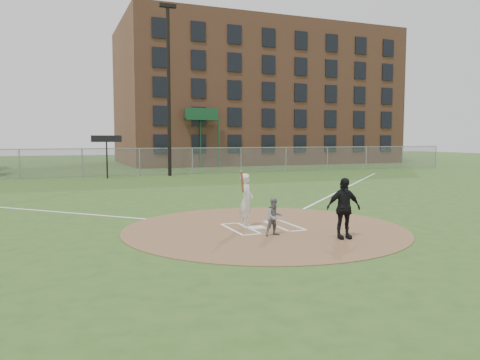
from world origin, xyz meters
name	(u,v)px	position (x,y,z in m)	size (l,w,h in m)	color
ground	(265,229)	(0.00, 0.00, 0.00)	(140.00, 140.00, 0.00)	#2E501B
dirt_circle	(265,228)	(0.00, 0.00, 0.01)	(8.40, 8.40, 0.02)	brown
home_plate	(257,227)	(-0.22, 0.10, 0.04)	(0.47, 0.47, 0.03)	white
foul_line_first	(346,188)	(9.00, 9.00, 0.01)	(0.10, 24.00, 0.01)	white
catcher	(274,217)	(-0.20, -1.08, 0.54)	(0.51, 0.40, 1.04)	slate
umpire	(343,208)	(1.35, -2.10, 0.84)	(0.96, 0.40, 1.63)	black
batters_boxes	(263,227)	(0.00, 0.15, 0.03)	(2.08, 1.88, 0.01)	white
batter_at_plate	(246,200)	(-0.45, 0.34, 0.84)	(0.80, 1.04, 1.78)	silver
outfield_fence	(140,162)	(0.00, 22.00, 1.02)	(56.08, 0.08, 2.03)	slate
brick_warehouse	(254,98)	(16.00, 37.96, 7.50)	(30.00, 17.17, 15.00)	#8F573D
light_pole	(169,84)	(2.00, 21.00, 6.61)	(1.20, 0.30, 12.22)	black
scoreboard_sign	(107,143)	(-2.50, 20.20, 2.39)	(2.00, 0.10, 2.93)	black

